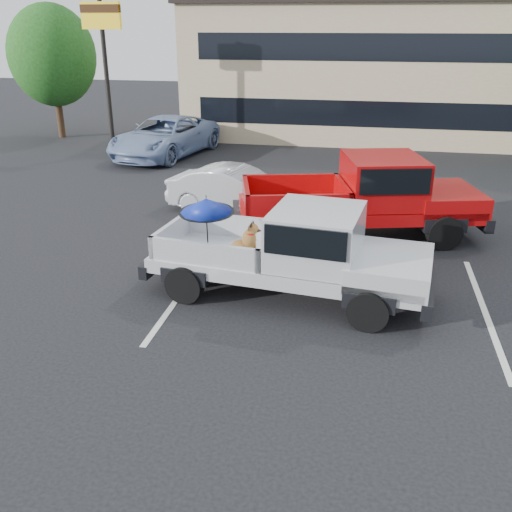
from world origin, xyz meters
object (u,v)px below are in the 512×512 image
(red_pickup, at_px, (374,194))
(silver_sedan, at_px, (237,191))
(motel_sign, at_px, (103,36))
(blue_suv, at_px, (165,137))
(silver_pickup, at_px, (303,249))
(tree_back, at_px, (485,38))
(tree_left, at_px, (52,56))

(red_pickup, bearing_deg, silver_sedan, 148.39)
(motel_sign, height_order, silver_sedan, motel_sign)
(blue_suv, bearing_deg, silver_pickup, -47.76)
(tree_back, bearing_deg, silver_pickup, -106.54)
(tree_back, height_order, blue_suv, tree_back)
(tree_left, xyz_separation_m, silver_sedan, (10.95, -9.93, -3.07))
(tree_back, relative_size, silver_sedan, 1.76)
(blue_suv, bearing_deg, tree_back, 47.74)
(silver_pickup, height_order, silver_sedan, silver_pickup)
(silver_pickup, xyz_separation_m, red_pickup, (1.35, 3.92, 0.09))
(motel_sign, distance_m, red_pickup, 13.97)
(silver_sedan, xyz_separation_m, blue_suv, (-4.64, 6.93, 0.12))
(tree_left, bearing_deg, motel_sign, -36.87)
(motel_sign, bearing_deg, silver_sedan, -44.92)
(motel_sign, bearing_deg, silver_pickup, -51.89)
(silver_sedan, bearing_deg, silver_pickup, -141.42)
(tree_left, xyz_separation_m, blue_suv, (6.31, -3.00, -2.94))
(tree_back, xyz_separation_m, blue_suv, (-13.69, -10.00, -3.62))
(silver_pickup, bearing_deg, tree_left, 138.78)
(red_pickup, bearing_deg, motel_sign, 128.65)
(red_pickup, distance_m, silver_sedan, 4.06)
(silver_sedan, distance_m, blue_suv, 8.34)
(tree_back, relative_size, silver_pickup, 1.21)
(red_pickup, height_order, blue_suv, red_pickup)
(motel_sign, distance_m, silver_sedan, 10.60)
(red_pickup, bearing_deg, tree_left, 128.67)
(tree_left, relative_size, tree_back, 0.85)
(silver_sedan, bearing_deg, tree_back, -15.56)
(silver_pickup, xyz_separation_m, blue_suv, (-7.14, 12.05, -0.26))
(motel_sign, distance_m, tree_left, 5.08)
(motel_sign, xyz_separation_m, red_pickup, (10.80, -8.13, -3.51))
(tree_back, height_order, red_pickup, tree_back)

